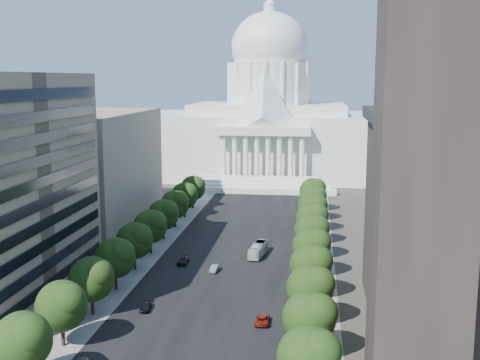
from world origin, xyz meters
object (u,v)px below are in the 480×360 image
at_px(car_silver, 214,269).
at_px(car_dark_b, 183,261).
at_px(city_bus, 258,250).
at_px(car_red, 262,320).
at_px(car_dark_a, 146,306).

relative_size(car_silver, car_dark_b, 0.82).
distance_m(car_silver, car_dark_b, 8.66).
bearing_deg(city_bus, car_red, -75.93).
height_order(car_silver, car_red, car_red).
height_order(car_dark_b, city_bus, city_bus).
xyz_separation_m(car_dark_b, city_bus, (15.28, 7.74, 0.71)).
bearing_deg(car_silver, car_dark_a, -107.77).
xyz_separation_m(car_red, city_bus, (-4.16, 37.19, 0.75)).
xyz_separation_m(car_silver, car_red, (11.99, -25.02, 0.01)).
xyz_separation_m(car_silver, city_bus, (7.84, 12.17, 0.76)).
relative_size(car_dark_a, car_red, 0.85).
xyz_separation_m(car_dark_a, car_dark_b, (0.81, 26.25, 0.01)).
bearing_deg(car_silver, car_dark_b, 152.20).
distance_m(car_dark_a, car_red, 20.50).
bearing_deg(car_dark_b, city_bus, 26.52).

